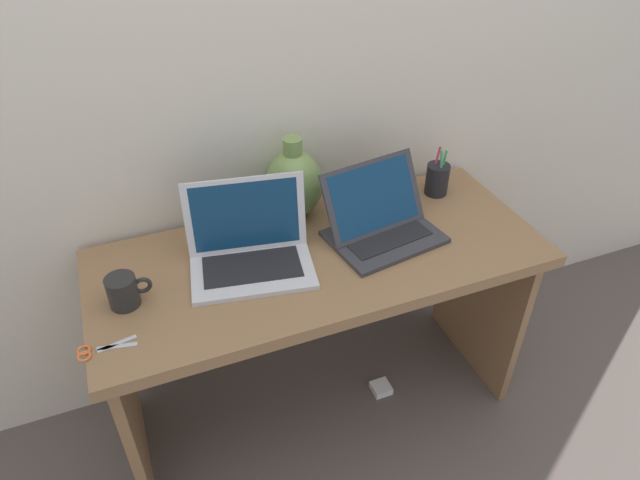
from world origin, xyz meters
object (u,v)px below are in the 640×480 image
(pen_cup, at_px, (437,179))
(laptop_right, at_px, (379,219))
(power_brick, at_px, (381,388))
(laptop_left, at_px, (249,244))
(coffee_mug, at_px, (124,291))
(scissors, at_px, (96,350))
(green_vase, at_px, (294,183))

(pen_cup, bearing_deg, laptop_right, -153.92)
(power_brick, bearing_deg, laptop_right, 116.19)
(laptop_right, relative_size, pen_cup, 2.06)
(laptop_left, xyz_separation_m, laptop_right, (0.42, -0.02, -0.01))
(pen_cup, bearing_deg, laptop_left, -169.76)
(laptop_right, xyz_separation_m, coffee_mug, (-0.78, -0.04, -0.01))
(laptop_left, relative_size, scissors, 2.66)
(laptop_left, relative_size, green_vase, 1.41)
(pen_cup, xyz_separation_m, power_brick, (-0.26, -0.21, -0.76))
(laptop_right, bearing_deg, laptop_left, 177.81)
(coffee_mug, xyz_separation_m, power_brick, (0.81, -0.02, -0.75))
(green_vase, xyz_separation_m, scissors, (-0.66, -0.39, -0.12))
(laptop_right, height_order, scissors, laptop_right)
(coffee_mug, bearing_deg, laptop_left, 8.40)
(coffee_mug, height_order, power_brick, coffee_mug)
(green_vase, relative_size, pen_cup, 1.55)
(laptop_right, bearing_deg, pen_cup, 26.08)
(green_vase, bearing_deg, pen_cup, -6.78)
(green_vase, relative_size, scissors, 1.89)
(pen_cup, relative_size, power_brick, 2.56)
(coffee_mug, distance_m, power_brick, 1.11)
(scissors, bearing_deg, power_brick, 7.93)
(coffee_mug, relative_size, scissors, 0.82)
(pen_cup, height_order, power_brick, pen_cup)
(laptop_left, bearing_deg, green_vase, 42.40)
(coffee_mug, distance_m, pen_cup, 1.09)
(laptop_left, height_order, power_brick, laptop_left)
(pen_cup, bearing_deg, coffee_mug, -170.38)
(laptop_right, xyz_separation_m, power_brick, (0.03, -0.06, -0.77))
(laptop_right, relative_size, power_brick, 5.28)
(scissors, xyz_separation_m, power_brick, (0.90, 0.13, -0.71))
(laptop_left, bearing_deg, power_brick, -9.80)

